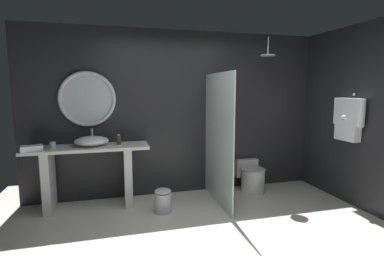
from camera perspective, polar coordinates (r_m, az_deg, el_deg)
The scene contains 14 objects.
ground_plane at distance 3.31m, azimuth 5.59°, elevation -23.02°, with size 5.76×5.76×0.00m, color silver.
back_wall_panel at distance 4.69m, azimuth -2.34°, elevation 2.92°, with size 4.80×0.10×2.60m, color #232326.
side_wall_right at distance 4.81m, azimuth 29.56°, elevation 2.05°, with size 0.10×2.47×2.60m, color #232326.
vanity_counter at distance 4.40m, azimuth -19.61°, elevation -7.61°, with size 1.67×0.51×0.89m.
vessel_sink at distance 4.33m, azimuth -19.19°, elevation -2.45°, with size 0.47×0.39×0.23m.
tumbler_cup at distance 4.37m, azimuth -25.78°, elevation -3.05°, with size 0.08×0.08×0.09m, color silver.
soap_dispenser at distance 4.33m, azimuth -14.26°, elevation -2.28°, with size 0.06×0.06×0.15m.
round_wall_mirror at distance 4.49m, azimuth -19.93°, elevation 5.42°, with size 0.81×0.05×0.81m.
shower_glass_panel at distance 4.25m, azimuth 5.20°, elevation -2.23°, with size 0.02×1.17×1.92m, color silver.
rain_shower_head at distance 4.85m, azimuth 14.73°, elevation 13.90°, with size 0.23×0.23×0.29m.
hanging_bathrobe at distance 4.71m, azimuth 28.44°, elevation 1.81°, with size 0.20×0.53×0.68m.
toilet at distance 5.00m, azimuth 11.58°, elevation -9.39°, with size 0.40×0.57×0.49m.
waste_bin at distance 4.12m, azimuth -5.76°, elevation -13.99°, with size 0.23×0.23×0.33m.
folded_hand_towel at distance 4.29m, azimuth -29.03°, elevation -3.53°, with size 0.26×0.15×0.07m, color white.
Camera 1 is at (-1.01, -2.66, 1.69)m, focal length 27.05 mm.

